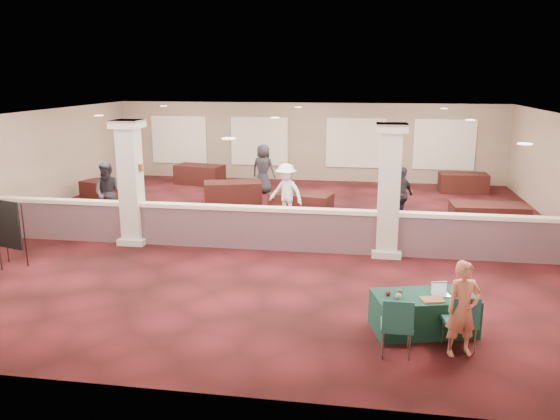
% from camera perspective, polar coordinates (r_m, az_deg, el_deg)
% --- Properties ---
extents(ground, '(16.00, 16.00, 0.00)m').
position_cam_1_polar(ground, '(15.28, -0.50, -2.38)').
color(ground, '#4D1318').
rests_on(ground, ground).
extents(wall_back, '(16.00, 0.04, 3.20)m').
position_cam_1_polar(wall_back, '(22.75, 2.83, 7.11)').
color(wall_back, '#836C5A').
rests_on(wall_back, ground).
extents(wall_front, '(16.00, 0.04, 3.20)m').
position_cam_1_polar(wall_front, '(7.40, -10.85, -7.57)').
color(wall_front, '#836C5A').
rests_on(wall_front, ground).
extents(wall_left, '(0.04, 16.00, 3.20)m').
position_cam_1_polar(wall_left, '(18.03, -26.54, 3.88)').
color(wall_left, '#836C5A').
rests_on(wall_left, ground).
extents(ceiling, '(16.00, 16.00, 0.02)m').
position_cam_1_polar(ceiling, '(14.71, -0.53, 9.68)').
color(ceiling, white).
rests_on(ceiling, wall_back).
extents(partition_wall, '(15.60, 0.28, 1.10)m').
position_cam_1_polar(partition_wall, '(13.70, -1.54, -1.83)').
color(partition_wall, brown).
rests_on(partition_wall, ground).
extents(column_left, '(0.72, 0.72, 3.20)m').
position_cam_1_polar(column_left, '(14.50, -15.32, 2.89)').
color(column_left, beige).
rests_on(column_left, ground).
extents(column_right, '(0.72, 0.72, 3.20)m').
position_cam_1_polar(column_right, '(13.24, 11.31, 2.11)').
color(column_right, beige).
rests_on(column_right, ground).
extents(sconce_left, '(0.12, 0.12, 0.18)m').
position_cam_1_polar(sconce_left, '(14.55, -16.42, 4.31)').
color(sconce_left, brown).
rests_on(sconce_left, column_left).
extents(sconce_right, '(0.12, 0.12, 0.18)m').
position_cam_1_polar(sconce_right, '(14.32, -14.39, 4.30)').
color(sconce_right, brown).
rests_on(sconce_right, column_left).
extents(near_table, '(1.86, 1.27, 0.65)m').
position_cam_1_polar(near_table, '(9.80, 14.76, -10.37)').
color(near_table, '#0E342A').
rests_on(near_table, ground).
extents(conf_chair_main, '(0.55, 0.55, 0.94)m').
position_cam_1_polar(conf_chair_main, '(9.20, 18.48, -10.72)').
color(conf_chair_main, '#1E5758').
rests_on(conf_chair_main, ground).
extents(conf_chair_side, '(0.50, 0.50, 0.98)m').
position_cam_1_polar(conf_chair_side, '(8.77, 12.15, -11.39)').
color(conf_chair_side, '#1E5758').
rests_on(conf_chair_side, ground).
extents(easel_board, '(0.89, 0.54, 1.56)m').
position_cam_1_polar(easel_board, '(13.79, -26.72, -1.41)').
color(easel_board, black).
rests_on(easel_board, ground).
extents(woman, '(0.64, 0.53, 1.53)m').
position_cam_1_polar(woman, '(9.02, 18.58, -9.77)').
color(woman, '#E28362').
rests_on(woman, ground).
extents(far_table_front_left, '(1.90, 1.38, 0.69)m').
position_cam_1_polar(far_table_front_left, '(20.00, -17.72, 1.89)').
color(far_table_front_left, black).
rests_on(far_table_front_left, ground).
extents(far_table_front_center, '(2.03, 1.32, 0.76)m').
position_cam_1_polar(far_table_front_center, '(16.87, 2.20, 0.51)').
color(far_table_front_center, black).
rests_on(far_table_front_center, ground).
extents(far_table_front_right, '(2.06, 1.10, 0.82)m').
position_cam_1_polar(far_table_front_right, '(16.25, 20.89, -0.83)').
color(far_table_front_right, black).
rests_on(far_table_front_right, ground).
extents(far_table_back_left, '(2.05, 1.30, 0.77)m').
position_cam_1_polar(far_table_back_left, '(22.32, -8.39, 3.69)').
color(far_table_back_left, black).
rests_on(far_table_back_left, ground).
extents(far_table_back_center, '(2.11, 1.49, 0.77)m').
position_cam_1_polar(far_table_back_center, '(18.62, -4.96, 1.77)').
color(far_table_back_center, black).
rests_on(far_table_back_center, ground).
extents(far_table_back_right, '(1.76, 0.89, 0.71)m').
position_cam_1_polar(far_table_back_right, '(21.64, 18.59, 2.71)').
color(far_table_back_right, black).
rests_on(far_table_back_right, ground).
extents(attendee_a, '(0.94, 0.62, 1.83)m').
position_cam_1_polar(attendee_a, '(16.77, -17.46, 1.67)').
color(attendee_a, black).
rests_on(attendee_a, ground).
extents(attendee_b, '(1.23, 0.93, 1.74)m').
position_cam_1_polar(attendee_b, '(16.35, 0.64, 1.86)').
color(attendee_b, silver).
rests_on(attendee_b, ground).
extents(attendee_c, '(1.03, 1.06, 1.71)m').
position_cam_1_polar(attendee_c, '(16.36, 12.48, 1.47)').
color(attendee_c, black).
rests_on(attendee_c, ground).
extents(attendee_d, '(0.99, 0.69, 1.83)m').
position_cam_1_polar(attendee_d, '(20.25, -1.76, 4.32)').
color(attendee_d, black).
rests_on(attendee_d, ground).
extents(laptop_base, '(0.34, 0.28, 0.02)m').
position_cam_1_polar(laptop_base, '(9.73, 16.46, -8.53)').
color(laptop_base, silver).
rests_on(laptop_base, near_table).
extents(laptop_screen, '(0.29, 0.09, 0.20)m').
position_cam_1_polar(laptop_screen, '(9.78, 16.28, -7.73)').
color(laptop_screen, silver).
rests_on(laptop_screen, near_table).
extents(screen_glow, '(0.26, 0.07, 0.17)m').
position_cam_1_polar(screen_glow, '(9.78, 16.28, -7.82)').
color(screen_glow, '#B0C0D4').
rests_on(screen_glow, near_table).
extents(knitting, '(0.42, 0.35, 0.03)m').
position_cam_1_polar(knitting, '(9.50, 15.62, -9.01)').
color(knitting, orange).
rests_on(knitting, near_table).
extents(yarn_cream, '(0.10, 0.10, 0.10)m').
position_cam_1_polar(yarn_cream, '(9.42, 12.26, -8.76)').
color(yarn_cream, beige).
rests_on(yarn_cream, near_table).
extents(yarn_red, '(0.09, 0.09, 0.09)m').
position_cam_1_polar(yarn_red, '(9.50, 11.23, -8.54)').
color(yarn_red, maroon).
rests_on(yarn_red, near_table).
extents(yarn_grey, '(0.09, 0.09, 0.09)m').
position_cam_1_polar(yarn_grey, '(9.62, 12.40, -8.30)').
color(yarn_grey, '#535359').
rests_on(yarn_grey, near_table).
extents(scissors, '(0.11, 0.05, 0.01)m').
position_cam_1_polar(scissors, '(9.68, 18.66, -8.83)').
color(scissors, red).
rests_on(scissors, near_table).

